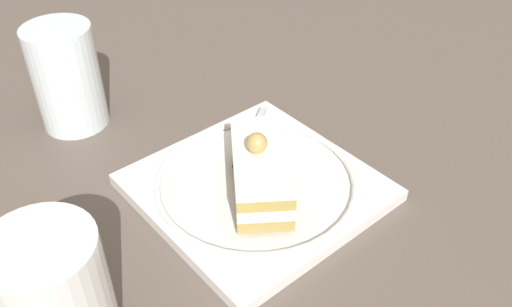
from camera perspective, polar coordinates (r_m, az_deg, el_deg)
The scene contains 6 objects.
ground_plane at distance 0.53m, azimuth 1.00°, elevation -5.40°, with size 2.40×2.40×0.00m, color brown.
dessert_plate at distance 0.53m, azimuth 0.00°, elevation -3.33°, with size 0.22×0.22×0.02m.
cake_slice at distance 0.50m, azimuth 0.31°, elevation -1.86°, with size 0.11×0.12×0.06m.
fork at distance 0.57m, azimuth -0.62°, elevation 1.65°, with size 0.10×0.06×0.00m.
drink_glass_near at distance 0.64m, azimuth -19.07°, elevation 7.04°, with size 0.07×0.07×0.12m.
drink_glass_far at distance 0.41m, azimuth -20.06°, elevation -14.32°, with size 0.08×0.08×0.11m.
Camera 1 is at (-0.27, -0.26, 0.36)m, focal length 38.25 mm.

